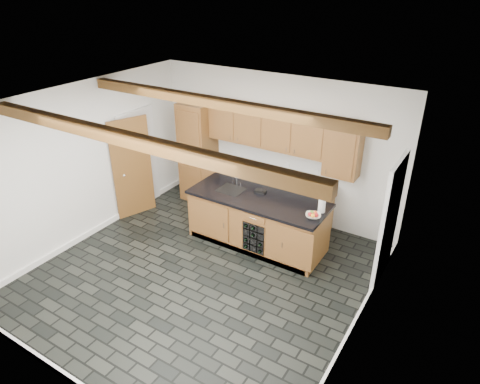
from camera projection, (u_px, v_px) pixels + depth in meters
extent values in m
plane|color=black|center=(201.00, 275.00, 6.95)|extent=(5.00, 5.00, 0.00)
plane|color=white|center=(276.00, 147.00, 8.21)|extent=(5.00, 0.00, 5.00)
plane|color=white|center=(83.00, 164.00, 7.49)|extent=(0.00, 5.00, 5.00)
plane|color=white|center=(364.00, 250.00, 5.14)|extent=(0.00, 5.00, 5.00)
plane|color=white|center=(193.00, 106.00, 5.68)|extent=(5.00, 5.00, 0.00)
cube|color=#563816|center=(128.00, 139.00, 4.82)|extent=(4.90, 0.15, 0.15)
cube|color=#563816|center=(218.00, 103.00, 6.18)|extent=(4.90, 0.15, 0.15)
cube|color=white|center=(96.00, 229.00, 8.10)|extent=(0.04, 5.00, 0.10)
cube|color=white|center=(349.00, 333.00, 5.76)|extent=(0.04, 5.00, 0.10)
cube|color=white|center=(76.00, 383.00, 5.06)|extent=(5.00, 0.04, 0.10)
cube|color=white|center=(139.00, 160.00, 8.63)|extent=(0.06, 0.94, 2.04)
cube|color=brown|center=(132.00, 168.00, 8.31)|extent=(0.31, 0.77, 2.00)
cube|color=white|center=(389.00, 222.00, 6.46)|extent=(0.06, 0.98, 2.04)
cube|color=black|center=(391.00, 224.00, 6.46)|extent=(0.02, 0.86, 1.96)
cube|color=brown|center=(198.00, 152.00, 8.92)|extent=(0.65, 0.60, 2.10)
cube|color=brown|center=(266.00, 197.00, 8.43)|extent=(2.60, 0.60, 0.88)
cube|color=black|center=(267.00, 176.00, 8.22)|extent=(2.64, 0.62, 0.05)
cube|color=white|center=(274.00, 157.00, 8.31)|extent=(2.60, 0.02, 0.52)
cube|color=brown|center=(266.00, 127.00, 7.94)|extent=(2.40, 0.35, 0.75)
cube|color=brown|center=(343.00, 149.00, 7.29)|extent=(0.60, 0.35, 1.00)
cube|color=brown|center=(258.00, 222.00, 7.59)|extent=(2.40, 0.90, 0.88)
cube|color=black|center=(258.00, 198.00, 7.38)|extent=(2.46, 0.96, 0.05)
cube|color=brown|center=(209.00, 220.00, 7.57)|extent=(0.80, 0.02, 0.70)
cube|color=brown|center=(295.00, 248.00, 6.78)|extent=(0.60, 0.02, 0.70)
cube|color=black|center=(258.00, 234.00, 7.29)|extent=(0.42, 0.30, 0.56)
cylinder|color=black|center=(249.00, 223.00, 7.23)|extent=(0.07, 0.26, 0.07)
cylinder|color=black|center=(249.00, 237.00, 7.36)|extent=(0.07, 0.26, 0.07)
cylinder|color=black|center=(263.00, 248.00, 7.29)|extent=(0.07, 0.26, 0.07)
cylinder|color=black|center=(256.00, 232.00, 7.23)|extent=(0.07, 0.26, 0.07)
cylinder|color=black|center=(257.00, 225.00, 7.17)|extent=(0.07, 0.26, 0.07)
cylinder|color=black|center=(249.00, 243.00, 7.42)|extent=(0.07, 0.26, 0.07)
cylinder|color=black|center=(264.00, 241.00, 7.23)|extent=(0.07, 0.26, 0.07)
cube|color=black|center=(231.00, 190.00, 7.63)|extent=(0.45, 0.40, 0.02)
cylinder|color=silver|center=(237.00, 181.00, 7.72)|extent=(0.02, 0.02, 0.20)
torus|color=silver|center=(237.00, 174.00, 7.66)|extent=(0.18, 0.02, 0.18)
cylinder|color=silver|center=(233.00, 183.00, 7.79)|extent=(0.02, 0.02, 0.08)
cylinder|color=silver|center=(240.00, 185.00, 7.71)|extent=(0.02, 0.02, 0.08)
cube|color=black|center=(260.00, 192.00, 7.52)|extent=(0.20, 0.12, 0.04)
cylinder|color=black|center=(260.00, 190.00, 7.50)|extent=(0.13, 0.13, 0.02)
imported|color=white|center=(313.00, 216.00, 6.75)|extent=(0.31, 0.31, 0.06)
sphere|color=#AB1619|center=(316.00, 215.00, 6.71)|extent=(0.07, 0.07, 0.07)
sphere|color=#E74E14|center=(315.00, 213.00, 6.76)|extent=(0.07, 0.07, 0.07)
sphere|color=#629729|center=(312.00, 213.00, 6.77)|extent=(0.07, 0.07, 0.07)
sphere|color=red|center=(310.00, 214.00, 6.73)|extent=(0.07, 0.07, 0.07)
sphere|color=orange|center=(313.00, 216.00, 6.69)|extent=(0.07, 0.07, 0.07)
cylinder|color=white|center=(322.00, 205.00, 6.87)|extent=(0.12, 0.12, 0.24)
imported|color=white|center=(212.00, 159.00, 8.79)|extent=(0.12, 0.12, 0.09)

